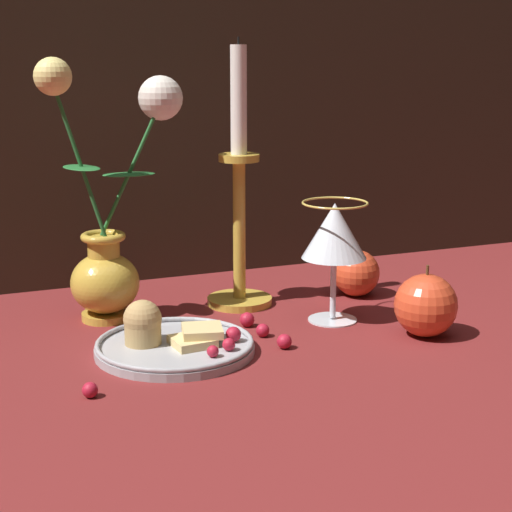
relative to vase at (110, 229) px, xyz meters
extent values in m
plane|color=maroon|center=(0.11, -0.13, -0.12)|extent=(2.40, 2.40, 0.00)
cylinder|color=gold|center=(-0.01, 0.00, -0.12)|extent=(0.07, 0.07, 0.01)
ellipsoid|color=gold|center=(-0.01, 0.00, -0.07)|extent=(0.09, 0.09, 0.08)
cylinder|color=gold|center=(-0.01, 0.00, -0.03)|extent=(0.04, 0.04, 0.03)
torus|color=gold|center=(-0.01, 0.00, -0.01)|extent=(0.06, 0.06, 0.01)
cylinder|color=#23662D|center=(-0.04, -0.01, 0.09)|extent=(0.06, 0.02, 0.21)
ellipsoid|color=#23662D|center=(-0.04, -0.01, 0.08)|extent=(0.06, 0.08, 0.00)
sphere|color=#EFD67A|center=(-0.07, -0.02, 0.20)|extent=(0.05, 0.05, 0.05)
cylinder|color=#23662D|center=(0.03, 0.00, 0.08)|extent=(0.09, 0.01, 0.18)
ellipsoid|color=#23662D|center=(0.03, 0.00, 0.07)|extent=(0.07, 0.04, 0.00)
sphere|color=silver|center=(0.08, 0.01, 0.17)|extent=(0.06, 0.06, 0.06)
cylinder|color=#A3A3A8|center=(0.04, -0.16, -0.12)|extent=(0.19, 0.19, 0.01)
torus|color=#A3A3A8|center=(0.04, -0.16, -0.11)|extent=(0.19, 0.19, 0.01)
cylinder|color=tan|center=(0.00, -0.14, -0.10)|extent=(0.04, 0.04, 0.03)
sphere|color=tan|center=(0.00, -0.14, -0.08)|extent=(0.05, 0.05, 0.05)
cube|color=#DBBC7A|center=(0.06, -0.17, -0.11)|extent=(0.05, 0.05, 0.01)
cube|color=#DBBC7A|center=(0.07, -0.17, -0.10)|extent=(0.06, 0.06, 0.01)
sphere|color=#AD192D|center=(0.07, -0.22, -0.11)|extent=(0.01, 0.01, 0.01)
sphere|color=#AD192D|center=(0.09, -0.20, -0.11)|extent=(0.02, 0.02, 0.02)
sphere|color=#AD192D|center=(0.11, -0.18, -0.10)|extent=(0.02, 0.02, 0.02)
sphere|color=#AD192D|center=(0.09, -0.14, -0.10)|extent=(0.02, 0.02, 0.02)
cylinder|color=silver|center=(0.27, -0.12, -0.12)|extent=(0.07, 0.07, 0.00)
cylinder|color=silver|center=(0.27, -0.12, -0.08)|extent=(0.01, 0.01, 0.08)
cone|color=silver|center=(0.27, -0.12, 0.00)|extent=(0.09, 0.09, 0.07)
cone|color=maroon|center=(0.27, -0.12, -0.01)|extent=(0.08, 0.08, 0.05)
torus|color=gold|center=(0.27, -0.12, 0.04)|extent=(0.09, 0.09, 0.00)
cylinder|color=gold|center=(0.18, 0.00, -0.12)|extent=(0.09, 0.09, 0.01)
cylinder|color=gold|center=(0.18, 0.00, -0.02)|extent=(0.02, 0.02, 0.19)
cylinder|color=gold|center=(0.18, 0.00, 0.09)|extent=(0.06, 0.06, 0.01)
cylinder|color=white|center=(0.18, 0.00, 0.16)|extent=(0.02, 0.02, 0.15)
cylinder|color=black|center=(0.18, 0.00, 0.24)|extent=(0.00, 0.00, 0.01)
sphere|color=#D14223|center=(0.36, -0.03, -0.09)|extent=(0.07, 0.07, 0.07)
cylinder|color=#4C3319|center=(0.36, -0.03, -0.05)|extent=(0.00, 0.00, 0.01)
sphere|color=#D14223|center=(0.35, -0.22, -0.08)|extent=(0.08, 0.08, 0.08)
cylinder|color=#4C3319|center=(0.35, -0.22, -0.04)|extent=(0.00, 0.00, 0.01)
sphere|color=#AD192D|center=(0.16, -0.15, -0.12)|extent=(0.02, 0.02, 0.02)
sphere|color=#AD192D|center=(0.16, -0.20, -0.11)|extent=(0.02, 0.02, 0.02)
sphere|color=#AD192D|center=(0.15, -0.10, -0.11)|extent=(0.02, 0.02, 0.02)
sphere|color=#AD192D|center=(-0.08, -0.26, -0.12)|extent=(0.02, 0.02, 0.02)
camera|label=1|loc=(-0.24, -1.09, 0.23)|focal=60.00mm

